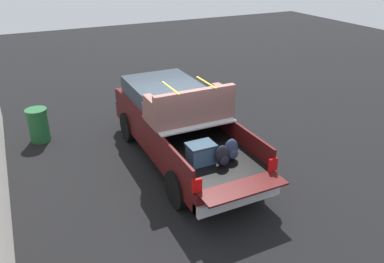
% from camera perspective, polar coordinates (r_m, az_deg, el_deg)
% --- Properties ---
extents(ground_plane, '(40.00, 40.00, 0.00)m').
position_cam_1_polar(ground_plane, '(10.09, -1.49, -4.30)').
color(ground_plane, black).
extents(pickup_truck, '(6.05, 2.06, 2.23)m').
position_cam_1_polar(pickup_truck, '(9.94, -2.42, 1.41)').
color(pickup_truck, '#470F0F').
rests_on(pickup_truck, ground_plane).
extents(trash_can, '(0.60, 0.60, 0.98)m').
position_cam_1_polar(trash_can, '(11.74, -22.08, 0.91)').
color(trash_can, '#1E592D').
rests_on(trash_can, ground_plane).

